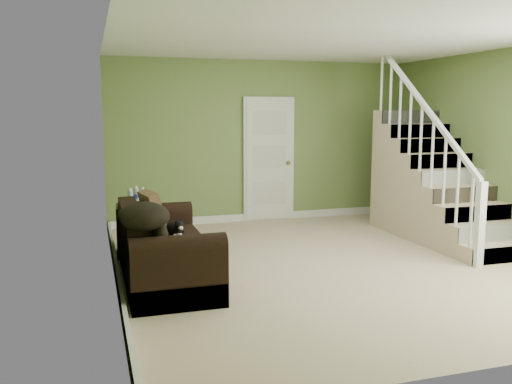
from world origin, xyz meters
TOP-DOWN VIEW (x-y plane):
  - floor at (0.00, 0.00)m, footprint 5.00×5.50m
  - ceiling at (0.00, 0.00)m, footprint 5.00×5.50m
  - wall_back at (0.00, 2.75)m, footprint 5.00×0.04m
  - wall_front at (0.00, -2.75)m, footprint 5.00×0.04m
  - wall_left at (-2.50, 0.00)m, footprint 0.04×5.50m
  - wall_right at (2.50, 0.00)m, footprint 0.04×5.50m
  - baseboard_back at (0.00, 2.72)m, footprint 5.00×0.04m
  - baseboard_left at (-2.47, 0.00)m, footprint 0.04×5.50m
  - baseboard_right at (2.47, 0.00)m, footprint 0.04×5.50m
  - door at (0.10, 2.71)m, footprint 0.86×0.12m
  - staircase at (1.99, 0.97)m, footprint 1.00×2.51m
  - sofa at (-2.01, -0.05)m, footprint 0.88×2.03m
  - side_table at (-2.16, 1.14)m, footprint 0.55×0.55m
  - cat at (-1.84, 0.15)m, footprint 0.25×0.43m
  - banana at (-1.80, -0.36)m, footprint 0.16×0.18m
  - throw_pillow at (-2.02, 0.67)m, footprint 0.32×0.53m
  - throw_blanket at (-2.25, -0.70)m, footprint 0.56×0.68m

SIDE VIEW (x-z plane):
  - floor at x=0.00m, z-range -0.01..0.01m
  - baseboard_back at x=0.00m, z-range 0.00..0.12m
  - baseboard_left at x=-2.47m, z-range 0.00..0.12m
  - baseboard_right at x=2.47m, z-range 0.00..0.12m
  - sofa at x=-2.01m, z-range -0.10..0.71m
  - side_table at x=-2.16m, z-range -0.11..0.75m
  - banana at x=-1.80m, z-range 0.43..0.49m
  - cat at x=-1.84m, z-range 0.41..0.62m
  - throw_pillow at x=-2.02m, z-range 0.36..0.86m
  - staircase at x=1.99m, z-range -0.77..2.05m
  - throw_blanket at x=-2.25m, z-range 0.70..0.96m
  - door at x=0.10m, z-range 0.00..2.02m
  - wall_back at x=0.00m, z-range 0.00..2.60m
  - wall_front at x=0.00m, z-range 0.00..2.60m
  - wall_left at x=-2.50m, z-range 0.00..2.60m
  - wall_right at x=2.50m, z-range 0.00..2.60m
  - ceiling at x=0.00m, z-range 2.60..2.60m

